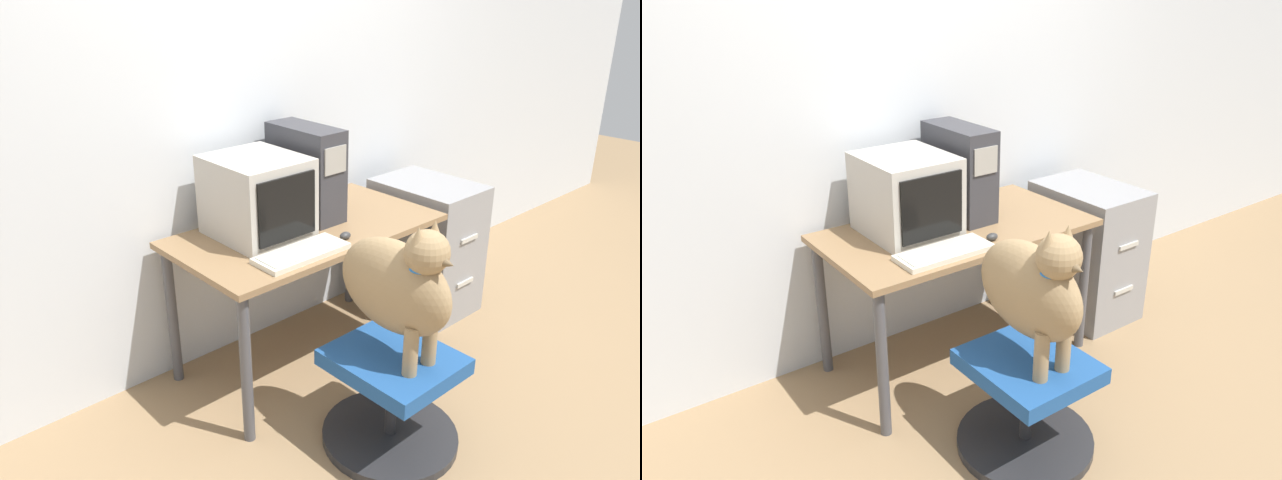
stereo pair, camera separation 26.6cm
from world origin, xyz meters
The scene contains 10 objects.
ground_plane centered at (0.00, 0.00, 0.00)m, with size 12.00×12.00×0.00m, color #937551.
wall_back centered at (0.00, 0.76, 1.30)m, with size 8.00×0.05×2.60m.
desk centered at (0.00, 0.35, 0.65)m, with size 1.31×0.70×0.74m.
crt_monitor centered at (-0.22, 0.44, 0.93)m, with size 0.38×0.44×0.38m.
pc_tower centered at (0.11, 0.48, 0.97)m, with size 0.18×0.42×0.46m.
keyboard centered at (-0.23, 0.12, 0.76)m, with size 0.44×0.17×0.03m.
computer_mouse centered at (0.04, 0.12, 0.76)m, with size 0.06×0.04×0.04m.
office_chair centered at (-0.15, -0.37, 0.22)m, with size 0.59×0.59×0.44m.
dog centered at (-0.15, -0.37, 0.76)m, with size 0.21×0.54×0.62m.
filing_cabinet centered at (0.91, 0.33, 0.39)m, with size 0.42×0.60×0.78m.
Camera 2 is at (-1.63, -1.93, 1.88)m, focal length 35.00 mm.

